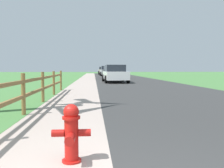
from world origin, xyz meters
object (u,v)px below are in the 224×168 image
parked_car_silver (106,71)px  parked_car_beige (103,71)px  parked_car_black (111,72)px  parked_suv_white (115,74)px  fire_hydrant (71,133)px

parked_car_silver → parked_car_beige: bearing=90.8°
parked_car_black → parked_car_beige: bearing=90.6°
parked_suv_white → parked_car_silver: 18.78m
fire_hydrant → parked_car_black: 27.37m
parked_suv_white → parked_car_silver: bearing=89.3°
parked_car_black → parked_car_silver: (-0.06, 10.14, 0.01)m
parked_suv_white → fire_hydrant: bearing=-96.8°
parked_car_black → parked_car_silver: parked_car_silver is taller
fire_hydrant → parked_car_beige: (2.29, 47.78, 0.41)m
parked_suv_white → parked_car_silver: parked_car_silver is taller
parked_car_beige → parked_car_black: bearing=-89.4°
parked_suv_white → parked_car_beige: (0.07, 29.17, 0.03)m
parked_car_black → parked_car_silver: bearing=90.4°
parked_car_silver → parked_car_beige: 10.39m
parked_suv_white → parked_car_beige: 29.17m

